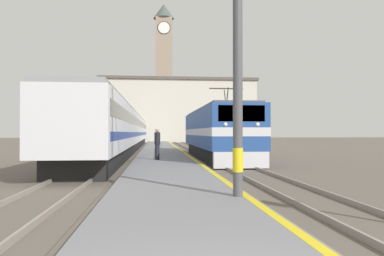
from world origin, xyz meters
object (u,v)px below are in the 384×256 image
(catenary_mast, at_px, (241,41))
(clock_tower, at_px, (164,69))
(passenger_train, at_px, (126,131))
(person_on_platform, at_px, (157,143))
(locomotive_train, at_px, (216,133))

(catenary_mast, bearing_deg, clock_tower, 90.32)
(passenger_train, distance_m, person_on_platform, 18.35)
(passenger_train, bearing_deg, clock_tower, 83.11)
(locomotive_train, bearing_deg, catenary_mast, -97.01)
(locomotive_train, xyz_separation_m, person_on_platform, (-4.07, -3.93, -0.57))
(locomotive_train, xyz_separation_m, passenger_train, (-7.23, 14.13, 0.23))
(catenary_mast, relative_size, person_on_platform, 4.22)
(passenger_train, height_order, person_on_platform, passenger_train)
(locomotive_train, relative_size, passenger_train, 0.30)
(passenger_train, bearing_deg, catenary_mast, -80.43)
(person_on_platform, relative_size, clock_tower, 0.06)
(locomotive_train, xyz_separation_m, clock_tower, (-2.44, 53.81, 13.59))
(locomotive_train, height_order, passenger_train, locomotive_train)
(person_on_platform, bearing_deg, passenger_train, 99.94)
(locomotive_train, xyz_separation_m, catenary_mast, (-2.05, -16.64, 2.32))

